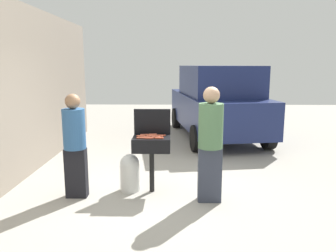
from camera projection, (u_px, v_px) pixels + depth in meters
ground_plane at (164, 194)px, 5.31m from camera, size 24.00×24.00×0.00m
house_wall_side at (21, 91)px, 6.05m from camera, size 0.24×8.00×3.15m
bbq_grill at (152, 146)px, 5.27m from camera, size 0.60×0.44×0.91m
grill_lid_open at (152, 122)px, 5.42m from camera, size 0.60×0.05×0.42m
hot_dog_0 at (154, 136)px, 5.29m from camera, size 0.13×0.03×0.03m
hot_dog_1 at (159, 136)px, 5.26m from camera, size 0.13×0.04×0.03m
hot_dog_2 at (161, 135)px, 5.30m from camera, size 0.13×0.04×0.03m
hot_dog_3 at (149, 138)px, 5.10m from camera, size 0.13×0.03×0.03m
hot_dog_4 at (146, 137)px, 5.19m from camera, size 0.13×0.04×0.03m
hot_dog_5 at (149, 138)px, 5.15m from camera, size 0.13×0.03×0.03m
hot_dog_6 at (141, 136)px, 5.26m from camera, size 0.13×0.03×0.03m
hot_dog_7 at (144, 135)px, 5.35m from camera, size 0.13×0.04×0.03m
hot_dog_8 at (159, 138)px, 5.10m from camera, size 0.13×0.04×0.03m
hot_dog_9 at (159, 138)px, 5.14m from camera, size 0.13×0.04×0.03m
hot_dog_10 at (141, 138)px, 5.13m from camera, size 0.13×0.03×0.03m
hot_dog_11 at (156, 137)px, 5.17m from camera, size 0.13×0.03×0.03m
hot_dog_12 at (153, 134)px, 5.38m from camera, size 0.13×0.03×0.03m
hot_dog_13 at (142, 136)px, 5.23m from camera, size 0.13×0.03×0.03m
hot_dog_14 at (151, 135)px, 5.32m from camera, size 0.13×0.03×0.03m
hot_dog_15 at (150, 136)px, 5.26m from camera, size 0.13×0.03×0.03m
propane_tank at (130, 172)px, 5.40m from camera, size 0.32×0.32×0.62m
person_left at (75, 142)px, 5.04m from camera, size 0.34×0.34×1.62m
person_right at (210, 141)px, 4.87m from camera, size 0.37×0.37×1.74m
parked_minivan at (217, 102)px, 9.26m from camera, size 2.56×4.63×2.02m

